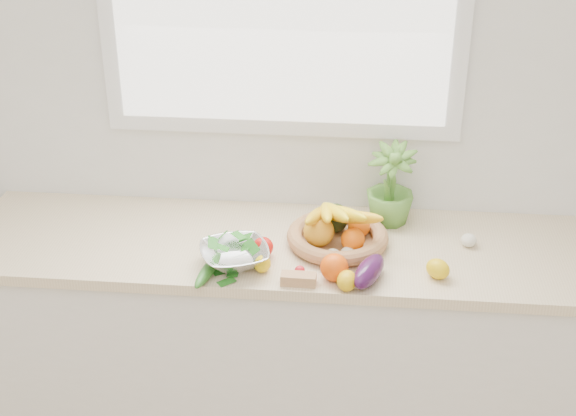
# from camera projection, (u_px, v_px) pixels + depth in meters

# --- Properties ---
(back_wall) EXTENTS (4.50, 0.02, 2.70)m
(back_wall) POSITION_uv_depth(u_px,v_px,m) (283.00, 94.00, 2.92)
(back_wall) COLOR white
(back_wall) RESTS_ON ground
(counter_cabinet) EXTENTS (2.20, 0.58, 0.86)m
(counter_cabinet) POSITION_uv_depth(u_px,v_px,m) (276.00, 347.00, 3.09)
(counter_cabinet) COLOR silver
(counter_cabinet) RESTS_ON ground
(countertop) EXTENTS (2.24, 0.62, 0.04)m
(countertop) POSITION_uv_depth(u_px,v_px,m) (275.00, 247.00, 2.88)
(countertop) COLOR beige
(countertop) RESTS_ON counter_cabinet
(orange_loose) EXTENTS (0.10, 0.10, 0.09)m
(orange_loose) POSITION_uv_depth(u_px,v_px,m) (334.00, 267.00, 2.63)
(orange_loose) COLOR #E34A07
(orange_loose) RESTS_ON countertop
(lemon_a) EXTENTS (0.06, 0.08, 0.06)m
(lemon_a) POSITION_uv_depth(u_px,v_px,m) (263.00, 264.00, 2.68)
(lemon_a) COLOR yellow
(lemon_a) RESTS_ON countertop
(lemon_b) EXTENTS (0.07, 0.09, 0.07)m
(lemon_b) POSITION_uv_depth(u_px,v_px,m) (347.00, 281.00, 2.58)
(lemon_b) COLOR #DEA70C
(lemon_b) RESTS_ON countertop
(lemon_c) EXTENTS (0.11, 0.11, 0.07)m
(lemon_c) POSITION_uv_depth(u_px,v_px,m) (438.00, 269.00, 2.65)
(lemon_c) COLOR yellow
(lemon_c) RESTS_ON countertop
(apple) EXTENTS (0.08, 0.08, 0.07)m
(apple) POSITION_uv_depth(u_px,v_px,m) (263.00, 247.00, 2.76)
(apple) COLOR red
(apple) RESTS_ON countertop
(ginger) EXTENTS (0.12, 0.05, 0.04)m
(ginger) POSITION_uv_depth(u_px,v_px,m) (298.00, 279.00, 2.62)
(ginger) COLOR tan
(ginger) RESTS_ON countertop
(garlic_a) EXTENTS (0.07, 0.07, 0.05)m
(garlic_a) POSITION_uv_depth(u_px,v_px,m) (348.00, 254.00, 2.75)
(garlic_a) COLOR silver
(garlic_a) RESTS_ON countertop
(garlic_b) EXTENTS (0.06, 0.06, 0.05)m
(garlic_b) POSITION_uv_depth(u_px,v_px,m) (469.00, 240.00, 2.83)
(garlic_b) COLOR white
(garlic_b) RESTS_ON countertop
(garlic_c) EXTENTS (0.08, 0.08, 0.05)m
(garlic_c) POSITION_uv_depth(u_px,v_px,m) (333.00, 256.00, 2.73)
(garlic_c) COLOR silver
(garlic_c) RESTS_ON countertop
(eggplant) EXTENTS (0.14, 0.21, 0.08)m
(eggplant) POSITION_uv_depth(u_px,v_px,m) (369.00, 271.00, 2.62)
(eggplant) COLOR #330F37
(eggplant) RESTS_ON countertop
(cucumber) EXTENTS (0.08, 0.23, 0.04)m
(cucumber) POSITION_uv_depth(u_px,v_px,m) (208.00, 270.00, 2.66)
(cucumber) COLOR #255A1A
(cucumber) RESTS_ON countertop
(radish) EXTENTS (0.05, 0.05, 0.04)m
(radish) POSITION_uv_depth(u_px,v_px,m) (300.00, 271.00, 2.67)
(radish) COLOR red
(radish) RESTS_ON countertop
(potted_herb) EXTENTS (0.21, 0.21, 0.32)m
(potted_herb) POSITION_uv_depth(u_px,v_px,m) (390.00, 186.00, 2.93)
(potted_herb) COLOR #568F34
(potted_herb) RESTS_ON countertop
(fruit_basket) EXTENTS (0.48, 0.48, 0.19)m
(fruit_basket) POSITION_uv_depth(u_px,v_px,m) (337.00, 231.00, 2.83)
(fruit_basket) COLOR #AE794D
(fruit_basket) RESTS_ON countertop
(colander_with_spinach) EXTENTS (0.30, 0.30, 0.12)m
(colander_with_spinach) POSITION_uv_depth(u_px,v_px,m) (234.00, 251.00, 2.69)
(colander_with_spinach) COLOR white
(colander_with_spinach) RESTS_ON countertop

